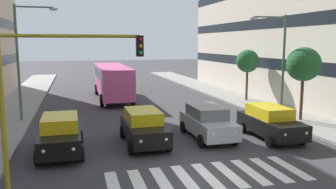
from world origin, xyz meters
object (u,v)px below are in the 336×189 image
object	(u,v)px
car_0	(270,122)
street_lamp_left	(278,56)
traffic_light_gantry	(46,81)
car_3	(60,134)
street_tree_1	(304,65)
street_tree_2	(248,61)
car_2	(144,127)
street_lamp_right	(24,51)
bus_behind_traffic	(112,79)
car_1	(207,122)

from	to	relation	value
car_0	street_lamp_left	distance (m)	5.51
traffic_light_gantry	car_3	bearing A→B (deg)	-93.33
street_tree_1	street_tree_2	world-z (taller)	street_tree_1
car_2	street_lamp_right	distance (m)	9.88
traffic_light_gantry	car_2	bearing A→B (deg)	-135.69
bus_behind_traffic	traffic_light_gantry	world-z (taller)	traffic_light_gantry
car_0	bus_behind_traffic	xyz separation A→B (m)	(6.74, -15.35, 0.97)
car_2	traffic_light_gantry	distance (m)	6.55
car_3	bus_behind_traffic	size ratio (longest dim) A/B	0.42
bus_behind_traffic	street_lamp_right	distance (m)	10.47
car_2	car_3	xyz separation A→B (m)	(4.00, 0.38, 0.00)
street_lamp_left	street_tree_2	world-z (taller)	street_lamp_left
street_lamp_right	car_1	bearing A→B (deg)	146.26
car_2	street_lamp_left	xyz separation A→B (m)	(-9.31, -2.84, 3.34)
street_tree_1	street_tree_2	size ratio (longest dim) A/B	1.07
car_0	car_2	xyz separation A→B (m)	(6.74, -0.71, 0.00)
traffic_light_gantry	street_lamp_right	world-z (taller)	street_lamp_right
bus_behind_traffic	street_lamp_left	xyz separation A→B (m)	(-9.31, 11.80, 2.37)
car_2	street_tree_2	distance (m)	15.23
car_0	street_tree_2	size ratio (longest dim) A/B	1.02
car_3	car_0	bearing A→B (deg)	178.26
car_1	street_lamp_right	xyz separation A→B (m)	(9.76, -6.52, 3.67)
car_3	street_lamp_left	world-z (taller)	street_lamp_left
street_lamp_right	street_tree_2	size ratio (longest dim) A/B	1.67
car_0	car_3	xyz separation A→B (m)	(10.74, -0.33, 0.00)
car_1	bus_behind_traffic	distance (m)	14.92
street_tree_2	street_lamp_left	bearing A→B (deg)	76.36
traffic_light_gantry	bus_behind_traffic	bearing A→B (deg)	-102.67
street_lamp_right	bus_behind_traffic	bearing A→B (deg)	-128.25
street_lamp_right	street_tree_1	world-z (taller)	street_lamp_right
street_lamp_left	traffic_light_gantry	bearing A→B (deg)	27.22
car_0	street_lamp_left	world-z (taller)	street_lamp_left
car_0	traffic_light_gantry	xyz separation A→B (m)	(10.96, 3.41, 2.86)
bus_behind_traffic	street_tree_1	distance (m)	16.57
car_0	street_tree_1	size ratio (longest dim) A/B	0.95
street_tree_1	car_2	bearing A→B (deg)	11.39
street_lamp_right	street_tree_2	bearing A→B (deg)	-168.84
traffic_light_gantry	street_lamp_right	bearing A→B (deg)	-79.28
car_0	street_lamp_left	bearing A→B (deg)	-125.87
car_1	traffic_light_gantry	xyz separation A→B (m)	(7.72, 4.29, 2.86)
street_tree_1	street_tree_2	distance (m)	7.97
street_tree_1	street_lamp_right	bearing A→B (deg)	-14.94
car_3	traffic_light_gantry	world-z (taller)	traffic_light_gantry
traffic_light_gantry	street_lamp_left	bearing A→B (deg)	-152.78
car_2	bus_behind_traffic	world-z (taller)	bus_behind_traffic
car_2	traffic_light_gantry	xyz separation A→B (m)	(4.22, 4.12, 2.86)
street_lamp_right	street_tree_2	distance (m)	17.70
street_lamp_right	traffic_light_gantry	bearing A→B (deg)	100.72
bus_behind_traffic	car_3	bearing A→B (deg)	75.10
car_0	car_3	distance (m)	10.75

